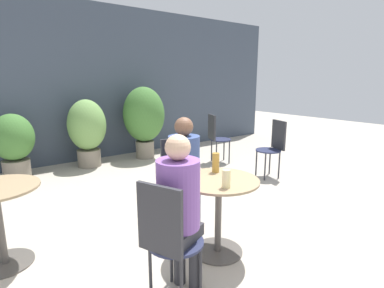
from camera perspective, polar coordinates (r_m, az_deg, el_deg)
name	(u,v)px	position (r m, az deg, el deg)	size (l,w,h in m)	color
ground_plane	(216,252)	(2.98, 4.58, -19.74)	(20.00, 20.00, 0.00)	#B2A899
storefront_wall	(76,83)	(6.15, -21.17, 10.72)	(10.00, 0.06, 3.00)	#3D4756
cafe_table_near	(219,201)	(2.75, 5.07, -10.70)	(0.72, 0.72, 0.71)	#514C47
bistro_chair_0	(178,172)	(3.38, -2.60, -5.40)	(0.40, 0.42, 0.93)	#232847
bistro_chair_1	(168,235)	(2.11, -4.68, -16.81)	(0.45, 0.43, 0.93)	#232847
bistro_chair_2	(274,144)	(5.03, 15.30, 0.06)	(0.44, 0.42, 0.93)	#232847
bistro_chair_3	(216,134)	(5.68, 4.58, 1.84)	(0.44, 0.43, 0.93)	#232847
seated_person_0	(185,162)	(3.20, -1.40, -3.45)	(0.34, 0.36, 1.19)	#42475B
seated_person_1	(179,203)	(2.14, -2.43, -11.07)	(0.37, 0.35, 1.22)	#2D2D33
beer_glass_0	(216,163)	(2.85, 4.54, -3.56)	(0.07, 0.07, 0.19)	#B28433
beer_glass_1	(226,179)	(2.46, 6.54, -6.59)	(0.07, 0.07, 0.15)	beige
potted_plant_0	(13,142)	(5.52, -30.87, 0.31)	(0.63, 0.63, 1.05)	slate
potted_plant_1	(87,129)	(5.74, -19.34, 2.76)	(0.67, 0.67, 1.23)	slate
potted_plant_2	(144,117)	(6.08, -9.14, 5.19)	(0.82, 0.82, 1.43)	slate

